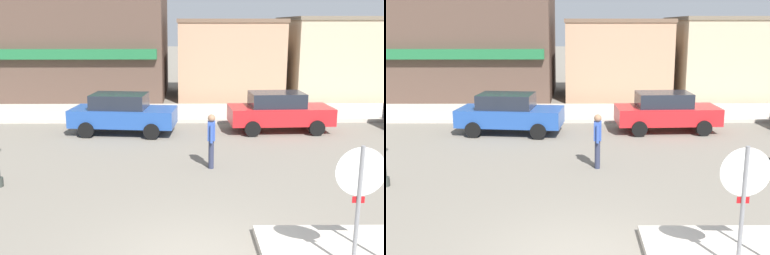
# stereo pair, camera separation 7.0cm
# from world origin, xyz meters

# --- Properties ---
(kerb_far) EXTENTS (80.00, 4.00, 0.15)m
(kerb_far) POSITION_xyz_m (0.00, 13.83, 0.07)
(kerb_far) COLOR beige
(kerb_far) RESTS_ON ground
(stop_sign) EXTENTS (0.82, 0.07, 2.30)m
(stop_sign) POSITION_xyz_m (2.54, -0.28, 1.52)
(stop_sign) COLOR gray
(stop_sign) RESTS_ON ground
(parked_car_nearest) EXTENTS (4.16, 2.20, 1.56)m
(parked_car_nearest) POSITION_xyz_m (-2.73, 10.02, 0.81)
(parked_car_nearest) COLOR #234C9E
(parked_car_nearest) RESTS_ON ground
(parked_car_second) EXTENTS (4.07, 2.02, 1.56)m
(parked_car_second) POSITION_xyz_m (3.41, 10.32, 0.81)
(parked_car_second) COLOR red
(parked_car_second) RESTS_ON ground
(pedestrian_crossing_near) EXTENTS (0.24, 0.55, 1.61)m
(pedestrian_crossing_near) POSITION_xyz_m (0.47, 5.70, 0.87)
(pedestrian_crossing_near) COLOR #2D334C
(pedestrian_crossing_near) RESTS_ON ground
(building_corner_shop) EXTENTS (9.71, 7.87, 7.22)m
(building_corner_shop) POSITION_xyz_m (-6.22, 19.52, 3.61)
(building_corner_shop) COLOR brown
(building_corner_shop) RESTS_ON ground
(building_storefront_left_near) EXTENTS (5.86, 5.54, 4.44)m
(building_storefront_left_near) POSITION_xyz_m (2.17, 19.29, 2.23)
(building_storefront_left_near) COLOR tan
(building_storefront_left_near) RESTS_ON ground
(building_storefront_left_mid) EXTENTS (6.21, 6.67, 4.57)m
(building_storefront_left_mid) POSITION_xyz_m (8.67, 19.60, 2.29)
(building_storefront_left_mid) COLOR tan
(building_storefront_left_mid) RESTS_ON ground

